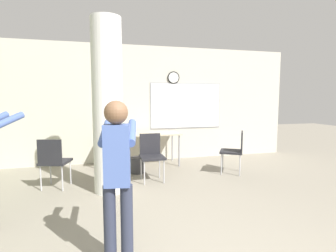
# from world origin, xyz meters

# --- Properties ---
(wall_back) EXTENTS (8.00, 0.15, 2.80)m
(wall_back) POSITION_xyz_m (0.03, 5.06, 1.40)
(wall_back) COLOR beige
(wall_back) RESTS_ON ground_plane
(support_pillar) EXTENTS (0.49, 0.49, 2.80)m
(support_pillar) POSITION_xyz_m (-0.75, 3.00, 1.40)
(support_pillar) COLOR white
(support_pillar) RESTS_ON ground_plane
(folding_table) EXTENTS (1.79, 0.69, 0.74)m
(folding_table) POSITION_xyz_m (0.01, 4.54, 0.70)
(folding_table) COLOR beige
(folding_table) RESTS_ON ground_plane
(bottle_on_table) EXTENTS (0.08, 0.08, 0.25)m
(bottle_on_table) POSITION_xyz_m (-0.37, 4.53, 0.84)
(bottle_on_table) COLOR #1E6B2D
(bottle_on_table) RESTS_ON folding_table
(waste_bin) EXTENTS (0.30, 0.30, 0.33)m
(waste_bin) POSITION_xyz_m (-0.15, 3.96, 0.16)
(waste_bin) COLOR #38383D
(waste_bin) RESTS_ON ground_plane
(chair_table_front) EXTENTS (0.44, 0.44, 0.87)m
(chair_table_front) POSITION_xyz_m (0.04, 3.42, 0.51)
(chair_table_front) COLOR #232328
(chair_table_front) RESTS_ON ground_plane
(chair_mid_room) EXTENTS (0.60, 0.60, 0.87)m
(chair_mid_room) POSITION_xyz_m (1.78, 3.41, 0.51)
(chair_mid_room) COLOR #232328
(chair_mid_room) RESTS_ON ground_plane
(chair_near_pillar) EXTENTS (0.54, 0.54, 0.87)m
(chair_near_pillar) POSITION_xyz_m (-1.66, 3.36, 0.51)
(chair_near_pillar) COLOR #232328
(chair_near_pillar) RESTS_ON ground_plane
(person_playing_front) EXTENTS (0.40, 0.62, 1.52)m
(person_playing_front) POSITION_xyz_m (-0.74, 0.99, 0.89)
(person_playing_front) COLOR #2D3347
(person_playing_front) RESTS_ON ground_plane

